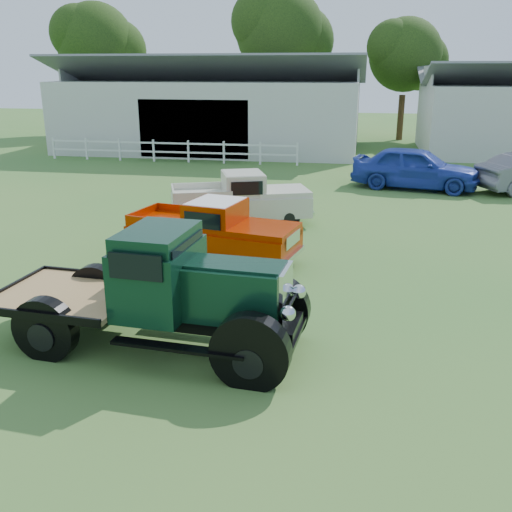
% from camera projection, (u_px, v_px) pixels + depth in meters
% --- Properties ---
extents(ground, '(120.00, 120.00, 0.00)m').
position_uv_depth(ground, '(236.00, 323.00, 11.52)').
color(ground, '#376F2C').
extents(shed_left, '(18.80, 10.20, 5.60)m').
position_uv_depth(shed_left, '(215.00, 104.00, 36.15)').
color(shed_left, silver).
rests_on(shed_left, ground).
extents(fence_rail, '(14.20, 0.16, 1.20)m').
position_uv_depth(fence_rail, '(171.00, 151.00, 31.39)').
color(fence_rail, white).
rests_on(fence_rail, ground).
extents(tree_a, '(6.30, 6.30, 10.50)m').
position_uv_depth(tree_a, '(98.00, 64.00, 43.80)').
color(tree_a, black).
rests_on(tree_a, ground).
extents(tree_b, '(6.90, 6.90, 11.50)m').
position_uv_depth(tree_b, '(280.00, 57.00, 42.19)').
color(tree_b, black).
rests_on(tree_b, ground).
extents(tree_c, '(5.40, 5.40, 9.00)m').
position_uv_depth(tree_c, '(404.00, 75.00, 40.11)').
color(tree_c, black).
rests_on(tree_c, ground).
extents(vintage_flatbed, '(5.84, 2.66, 2.25)m').
position_uv_depth(vintage_flatbed, '(154.00, 289.00, 10.21)').
color(vintage_flatbed, black).
rests_on(vintage_flatbed, ground).
extents(red_pickup, '(4.86, 2.68, 1.68)m').
position_uv_depth(red_pickup, '(213.00, 231.00, 14.98)').
color(red_pickup, '#A62400').
rests_on(red_pickup, ground).
extents(white_pickup, '(4.95, 3.28, 1.69)m').
position_uv_depth(white_pickup, '(240.00, 199.00, 18.56)').
color(white_pickup, beige).
rests_on(white_pickup, ground).
extents(misc_car_blue, '(5.60, 3.21, 1.80)m').
position_uv_depth(misc_car_blue, '(415.00, 168.00, 24.22)').
color(misc_car_blue, '#2139A2').
rests_on(misc_car_blue, ground).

